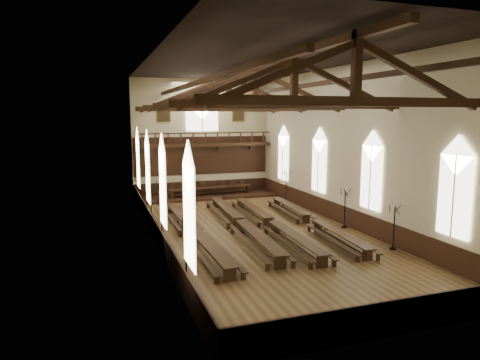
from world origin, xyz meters
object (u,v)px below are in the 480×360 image
object	(u,v)px
candelabrum_left_mid	(162,227)
refectory_row_c	(272,222)
candelabrum_left_near	(186,264)
candelabrum_right_near	(393,236)
candelabrum_right_mid	(344,216)
refectory_row_b	(241,222)
high_table	(211,188)
candelabrum_left_far	(151,208)
refectory_row_d	(312,220)
dais	(211,196)
candelabrum_right_far	(286,192)
refectory_row_a	(193,230)

from	to	relation	value
candelabrum_left_mid	refectory_row_c	bearing A→B (deg)	-2.67
candelabrum_left_near	candelabrum_left_mid	world-z (taller)	candelabrum_left_near
candelabrum_right_near	candelabrum_right_mid	world-z (taller)	candelabrum_right_mid
refectory_row_b	candelabrum_right_near	size ratio (longest dim) A/B	6.12
high_table	refectory_row_b	bearing A→B (deg)	-95.54
refectory_row_b	high_table	xyz separation A→B (m)	(1.06, 10.98, 0.23)
candelabrum_right_near	candelabrum_right_mid	distance (m)	4.61
candelabrum_left_far	candelabrum_right_mid	distance (m)	12.53
refectory_row_c	candelabrum_right_mid	size ratio (longest dim) A/B	5.70
refectory_row_d	candelabrum_left_far	bearing A→B (deg)	151.44
dais	candelabrum_right_mid	bearing A→B (deg)	-67.04
candelabrum_left_mid	candelabrum_left_far	size ratio (longest dim) A/B	0.88
refectory_row_c	high_table	xyz separation A→B (m)	(-0.73, 11.58, 0.26)
refectory_row_c	high_table	bearing A→B (deg)	93.63
candelabrum_right_far	high_table	bearing A→B (deg)	143.80
candelabrum_left_mid	candelabrum_right_far	xyz separation A→B (m)	(11.10, 7.42, 0.09)
candelabrum_left_far	candelabrum_right_near	bearing A→B (deg)	-43.18
refectory_row_c	refectory_row_d	distance (m)	2.70
refectory_row_a	candelabrum_left_near	size ratio (longest dim) A/B	5.14
dais	candelabrum_left_mid	world-z (taller)	candelabrum_left_mid
candelabrum_right_far	refectory_row_d	bearing A→B (deg)	-103.19
candelabrum_right_near	refectory_row_b	bearing A→B (deg)	136.29
candelabrum_left_mid	candelabrum_left_far	distance (m)	4.67
refectory_row_c	candelabrum_right_near	xyz separation A→B (m)	(4.52, -5.45, 0.20)
refectory_row_d	dais	size ratio (longest dim) A/B	1.20
candelabrum_right_near	candelabrum_right_far	bearing A→B (deg)	90.00
candelabrum_left_near	candelabrum_right_mid	size ratio (longest dim) A/B	1.11
candelabrum_left_mid	candelabrum_right_near	xyz separation A→B (m)	(11.10, -5.75, 0.00)
high_table	candelabrum_right_near	xyz separation A→B (m)	(5.26, -17.02, -0.06)
refectory_row_c	candelabrum_left_near	world-z (taller)	candelabrum_left_near
candelabrum_left_far	candelabrum_right_far	distance (m)	11.44
high_table	candelabrum_left_near	distance (m)	18.90
refectory_row_a	candelabrum_right_mid	xyz separation A→B (m)	(9.44, -0.67, 0.23)
candelabrum_left_near	candelabrum_left_mid	bearing A→B (deg)	90.00
candelabrum_left_far	candelabrum_right_mid	world-z (taller)	candelabrum_left_far
candelabrum_left_mid	refectory_row_a	bearing A→B (deg)	-15.87
refectory_row_d	candelabrum_left_near	world-z (taller)	candelabrum_left_near
refectory_row_a	candelabrum_right_near	bearing A→B (deg)	-29.23
refectory_row_c	high_table	world-z (taller)	high_table
refectory_row_b	candelabrum_left_far	bearing A→B (deg)	137.53
refectory_row_d	candelabrum_right_far	bearing A→B (deg)	76.81
refectory_row_d	candelabrum_left_far	xyz separation A→B (m)	(-9.27, 5.05, 0.33)
refectory_row_c	dais	xyz separation A→B (m)	(-0.73, 11.58, -0.42)
refectory_row_d	refectory_row_a	bearing A→B (deg)	-179.31
refectory_row_b	dais	xyz separation A→B (m)	(1.06, 10.98, -0.44)
high_table	refectory_row_c	bearing A→B (deg)	-86.37
candelabrum_left_mid	candelabrum_right_mid	distance (m)	11.16
dais	candelabrum_right_near	distance (m)	17.83
high_table	candelabrum_right_mid	size ratio (longest dim) A/B	2.95
refectory_row_b	candelabrum_left_far	xyz separation A→B (m)	(-4.78, 4.37, 0.27)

